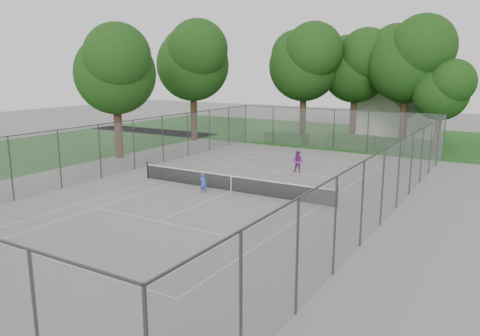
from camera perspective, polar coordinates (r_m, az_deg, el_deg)
The scene contains 18 objects.
ground at distance 27.20m, azimuth -1.09°, elevation -2.85°, with size 120.00×120.00×0.00m, color slate.
grass_far at distance 50.72m, azimuth 14.76°, elevation 3.71°, with size 60.00×20.00×0.00m, color #1A4B15.
grass_left at distance 42.90m, azimuth -26.84°, elevation 1.35°, with size 16.00×40.00×0.00m, color #1A4B15.
court_markings at distance 27.20m, azimuth -1.09°, elevation -2.84°, with size 11.03×23.83×0.01m.
tennis_net at distance 27.07m, azimuth -1.09°, elevation -1.80°, with size 12.87×0.10×1.10m.
perimeter_fence at distance 26.79m, azimuth -1.10°, elevation 0.89°, with size 18.08×34.08×3.52m.
tree_far_left at distance 47.18m, azimuth 7.92°, elevation 12.91°, with size 7.90×7.21×11.36m.
tree_far_midleft at distance 48.51m, azimuth 14.01°, elevation 12.22°, with size 7.54×6.89×10.84m.
tree_far_midright at distance 45.51m, azimuth 19.93°, elevation 12.59°, with size 8.09×7.38×11.63m.
tree_far_right at distance 43.72m, azimuth 23.40°, elevation 8.92°, with size 5.43×4.96×7.81m.
tree_side_back at distance 46.36m, azimuth -5.75°, elevation 13.13°, with size 8.03×7.33×11.54m.
tree_side_front at distance 37.99m, azimuth -15.00°, elevation 11.83°, with size 7.21×6.58×10.36m.
hedge_left at distance 44.82m, azimuth 5.64°, elevation 3.66°, with size 4.13×1.24×1.03m, color #1A4416.
hedge_mid at distance 42.62m, azimuth 13.41°, elevation 3.12°, with size 4.02×1.15×1.26m, color #1A4416.
hedge_right at distance 41.64m, azimuth 19.52°, elevation 2.22°, with size 2.64×0.97×0.79m, color #1A4416.
house at distance 53.60m, azimuth 18.71°, elevation 8.23°, with size 8.04×6.23×10.02m.
girl_player at distance 26.70m, azimuth -4.50°, elevation -1.85°, with size 0.43×0.28×1.19m, color blue.
woman_player at distance 32.06m, azimuth 7.08°, elevation 0.75°, with size 0.75×0.58×1.54m, color #7F2B82.
Camera 1 is at (14.00, -22.25, 6.97)m, focal length 35.00 mm.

